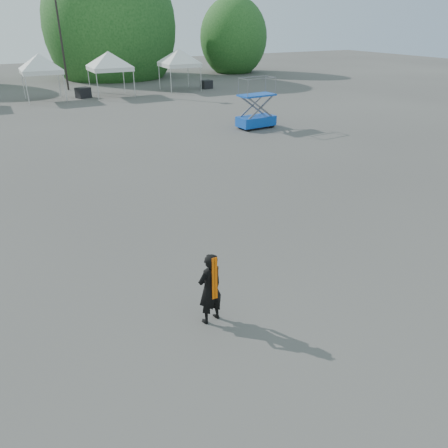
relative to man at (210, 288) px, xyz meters
name	(u,v)px	position (x,y,z in m)	size (l,w,h in m)	color
ground	(180,271)	(0.18, 2.09, -0.78)	(120.00, 120.00, 0.00)	#474442
light_pole_east	(58,19)	(3.18, 34.09, 4.74)	(0.60, 0.25, 9.80)	black
tree_mid_e	(110,26)	(9.18, 41.09, 4.06)	(5.12, 5.12, 7.79)	#382314
tree_far_e	(233,38)	(22.18, 39.09, 2.85)	(3.84, 3.84, 5.84)	#382314
tent_e	(39,57)	(0.74, 29.51, 2.28)	(3.97, 3.97, 3.88)	silver
tent_f	(108,55)	(5.71, 29.17, 2.28)	(4.28, 4.28, 3.88)	silver
tent_g	(179,52)	(11.64, 29.42, 2.28)	(4.09, 4.09, 3.88)	silver
man	(210,288)	(0.00, 0.00, 0.00)	(0.64, 0.49, 1.56)	black
scissor_lift	(256,103)	(9.95, 14.36, 0.60)	(2.20, 1.23, 2.74)	#0C3F9E
crate_mid	(83,93)	(3.49, 29.34, -0.39)	(1.00, 0.78, 0.78)	black
crate_east	(207,84)	(14.08, 29.27, -0.43)	(0.90, 0.70, 0.70)	black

